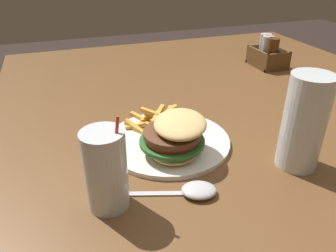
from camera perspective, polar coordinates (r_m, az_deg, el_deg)
dining_table at (r=0.87m, az=13.47°, el=-3.56°), size 1.57×1.23×0.72m
meal_plate_near at (r=0.67m, az=0.51°, el=-1.87°), size 0.27×0.27×0.09m
beer_glass at (r=0.65m, az=22.50°, el=0.10°), size 0.08×0.08×0.18m
juice_glass at (r=0.53m, az=-10.72°, el=-8.06°), size 0.07×0.07×0.16m
spoon at (r=0.57m, az=4.68°, el=-11.12°), size 0.09×0.19×0.02m
condiment_caddy at (r=1.22m, az=16.95°, el=11.83°), size 0.13×0.10×0.11m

